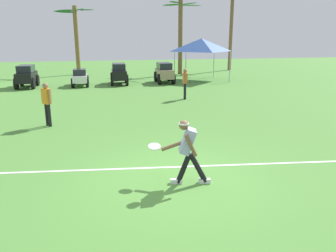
{
  "coord_description": "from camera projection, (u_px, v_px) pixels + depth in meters",
  "views": [
    {
      "loc": [
        -1.7,
        -6.72,
        3.1
      ],
      "look_at": [
        0.07,
        1.19,
        0.9
      ],
      "focal_mm": 35.0,
      "sensor_mm": 36.0,
      "label": 1
    }
  ],
  "objects": [
    {
      "name": "ground_plane",
      "position": [
        176.0,
        177.0,
        7.5
      ],
      "size": [
        80.0,
        80.0,
        0.0
      ],
      "primitive_type": "plane",
      "color": "#518C3A"
    },
    {
      "name": "field_line_paint",
      "position": [
        170.0,
        167.0,
        8.08
      ],
      "size": [
        19.91,
        2.66,
        0.01
      ],
      "primitive_type": "cube",
      "rotation": [
        0.0,
        0.0,
        -0.13
      ],
      "color": "white",
      "rests_on": "ground_plane"
    },
    {
      "name": "frisbee_thrower",
      "position": [
        188.0,
        149.0,
        6.99
      ],
      "size": [
        1.04,
        0.6,
        1.43
      ],
      "color": "black",
      "rests_on": "ground_plane"
    },
    {
      "name": "frisbee_in_flight",
      "position": [
        154.0,
        146.0,
        7.16
      ],
      "size": [
        0.28,
        0.28,
        0.09
      ],
      "color": "white"
    },
    {
      "name": "teammate_near_sideline",
      "position": [
        185.0,
        81.0,
        16.74
      ],
      "size": [
        0.24,
        0.5,
        1.56
      ],
      "color": "black",
      "rests_on": "ground_plane"
    },
    {
      "name": "teammate_midfield",
      "position": [
        47.0,
        100.0,
        11.59
      ],
      "size": [
        0.36,
        0.44,
        1.56
      ],
      "color": "black",
      "rests_on": "ground_plane"
    },
    {
      "name": "parked_car_slot_a",
      "position": [
        26.0,
        76.0,
        20.8
      ],
      "size": [
        1.19,
        2.36,
        1.4
      ],
      "color": "black",
      "rests_on": "ground_plane"
    },
    {
      "name": "parked_car_slot_b",
      "position": [
        80.0,
        77.0,
        21.5
      ],
      "size": [
        1.09,
        2.21,
        1.1
      ],
      "color": "silver",
      "rests_on": "ground_plane"
    },
    {
      "name": "parked_car_slot_c",
      "position": [
        119.0,
        73.0,
        22.27
      ],
      "size": [
        1.27,
        2.4,
        1.4
      ],
      "color": "black",
      "rests_on": "ground_plane"
    },
    {
      "name": "parked_car_slot_d",
      "position": [
        164.0,
        72.0,
        22.88
      ],
      "size": [
        1.22,
        2.38,
        1.4
      ],
      "color": "#998466",
      "rests_on": "ground_plane"
    },
    {
      "name": "palm_tree_far_left",
      "position": [
        76.0,
        35.0,
        27.48
      ],
      "size": [
        3.23,
        3.38,
        5.62
      ],
      "color": "brown",
      "rests_on": "ground_plane"
    },
    {
      "name": "palm_tree_left_of_centre",
      "position": [
        181.0,
        32.0,
        27.72
      ],
      "size": [
        3.13,
        3.2,
        6.12
      ],
      "color": "brown",
      "rests_on": "ground_plane"
    },
    {
      "name": "palm_tree_right_of_centre",
      "position": [
        231.0,
        24.0,
        31.02
      ],
      "size": [
        3.73,
        3.59,
        7.29
      ],
      "color": "brown",
      "rests_on": "ground_plane"
    },
    {
      "name": "event_tent",
      "position": [
        201.0,
        45.0,
        24.03
      ],
      "size": [
        3.42,
        3.42,
        3.03
      ],
      "color": "#B2B5BA",
      "rests_on": "ground_plane"
    }
  ]
}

